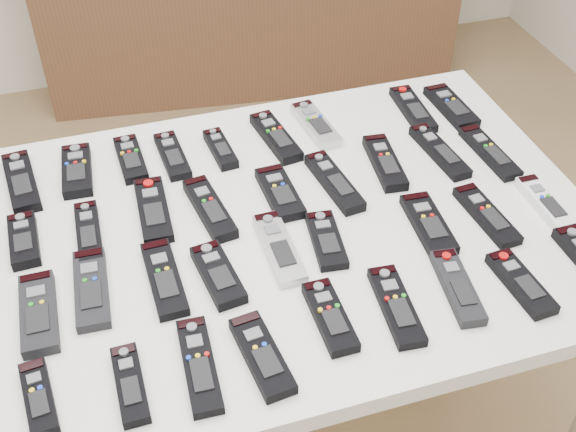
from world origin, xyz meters
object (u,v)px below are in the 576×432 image
object	(u,v)px
remote_21	(218,275)
remote_16	(439,152)
remote_14	(334,182)
remote_22	(279,248)
remote_1	(77,171)
remote_12	(210,209)
remote_34	(521,283)
remote_29	(199,365)
remote_33	(458,287)
table	(288,244)
remote_24	(428,224)
remote_30	(262,355)
remote_0	(21,182)
remote_19	(91,289)
remote_13	(280,193)
remote_23	(326,240)
remote_5	(276,137)
remote_7	(413,109)
remote_8	(451,106)
remote_31	(330,317)
remote_11	(153,210)
remote_3	(172,156)
remote_18	(39,313)
remote_32	(396,306)
remote_17	(490,152)
remote_25	(487,215)
remote_27	(39,398)
remote_6	(316,125)
remote_2	(131,159)
remote_20	(164,278)
remote_9	(24,240)
remote_10	(89,233)
remote_28	(130,384)
remote_4	(220,149)

from	to	relation	value
remote_21	remote_16	bearing A→B (deg)	14.60
remote_14	remote_22	size ratio (longest dim) A/B	1.02
remote_1	remote_14	size ratio (longest dim) A/B	0.85
remote_12	remote_34	bearing A→B (deg)	-44.70
remote_29	remote_33	size ratio (longest dim) A/B	1.08
remote_33	table	bearing A→B (deg)	139.38
remote_24	remote_30	xyz separation A→B (m)	(-0.41, -0.22, 0.00)
remote_0	remote_19	bearing A→B (deg)	-78.71
remote_13	remote_23	size ratio (longest dim) A/B	1.08
remote_5	remote_7	distance (m)	0.35
remote_1	remote_8	distance (m)	0.90
remote_13	remote_31	distance (m)	0.35
remote_1	remote_11	size ratio (longest dim) A/B	0.88
table	remote_29	size ratio (longest dim) A/B	6.54
remote_3	remote_12	bearing A→B (deg)	-82.36
remote_18	remote_22	xyz separation A→B (m)	(0.45, 0.03, -0.00)
remote_32	remote_34	size ratio (longest dim) A/B	1.13
remote_21	remote_22	world-z (taller)	remote_21
remote_17	remote_25	world-z (taller)	remote_25
remote_13	remote_27	world-z (taller)	remote_13
remote_12	remote_27	distance (m)	0.51
remote_3	remote_33	size ratio (longest dim) A/B	0.94
remote_34	remote_29	bearing A→B (deg)	176.58
remote_3	remote_24	world-z (taller)	remote_24
remote_11	remote_17	xyz separation A→B (m)	(0.76, -0.03, -0.00)
remote_17	remote_32	size ratio (longest dim) A/B	1.07
remote_6	remote_25	distance (m)	0.47
remote_1	remote_11	distance (m)	0.23
remote_2	remote_20	xyz separation A→B (m)	(0.01, -0.38, 0.00)
remote_24	remote_33	world-z (taller)	remote_33
remote_27	remote_29	size ratio (longest dim) A/B	0.74
table	remote_11	size ratio (longest dim) A/B	6.50
remote_14	remote_20	distance (m)	0.43
remote_9	remote_10	distance (m)	0.12
table	remote_23	world-z (taller)	remote_23
remote_14	remote_25	distance (m)	0.32
remote_14	remote_33	xyz separation A→B (m)	(0.11, -0.35, -0.00)
remote_20	remote_3	bearing A→B (deg)	75.98
remote_20	remote_28	world-z (taller)	remote_28
remote_25	remote_32	world-z (taller)	same
remote_5	remote_31	size ratio (longest dim) A/B	1.18
remote_29	remote_30	xyz separation A→B (m)	(0.10, -0.01, 0.00)
remote_3	remote_29	distance (m)	0.59
remote_19	remote_34	xyz separation A→B (m)	(0.75, -0.22, 0.00)
remote_4	remote_10	world-z (taller)	same
remote_20	remote_21	distance (m)	0.10
remote_6	remote_8	size ratio (longest dim) A/B	1.01
remote_16	remote_21	size ratio (longest dim) A/B	1.25
remote_2	remote_12	size ratio (longest dim) A/B	0.83
remote_8	remote_27	bearing A→B (deg)	-153.12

